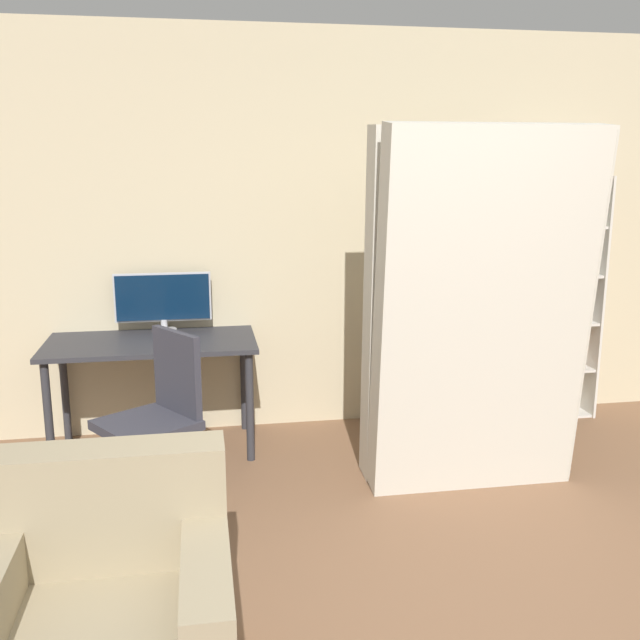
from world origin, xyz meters
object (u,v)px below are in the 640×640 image
object	(u,v)px
bookshelf	(535,303)
mattress_far	(467,307)
monitor	(163,299)
office_chair	(156,438)
mattress_near	(484,316)
armchair	(104,623)

from	to	relation	value
bookshelf	mattress_far	distance (m)	1.24
mattress_far	bookshelf	bearing A→B (deg)	45.49
monitor	mattress_far	size ratio (longest dim) A/B	0.31
mattress_far	office_chair	bearing A→B (deg)	-175.03
monitor	mattress_near	distance (m)	2.09
mattress_near	office_chair	bearing A→B (deg)	176.88
office_chair	bookshelf	bearing A→B (deg)	21.33
mattress_near	mattress_far	xyz separation A→B (m)	(0.00, 0.25, -0.00)
monitor	bookshelf	world-z (taller)	bookshelf
bookshelf	mattress_far	world-z (taller)	mattress_far
monitor	mattress_near	size ratio (longest dim) A/B	0.31
office_chair	mattress_near	bearing A→B (deg)	-3.12
office_chair	armchair	size ratio (longest dim) A/B	1.13
mattress_far	armchair	distance (m)	2.57
monitor	mattress_near	bearing A→B (deg)	-32.95
monitor	mattress_near	world-z (taller)	mattress_near
monitor	armchair	distance (m)	2.58
office_chair	mattress_far	distance (m)	1.88
mattress_far	armchair	world-z (taller)	mattress_far
armchair	monitor	bearing A→B (deg)	87.34
office_chair	mattress_far	xyz separation A→B (m)	(1.77, 0.15, 0.62)
office_chair	bookshelf	size ratio (longest dim) A/B	0.55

